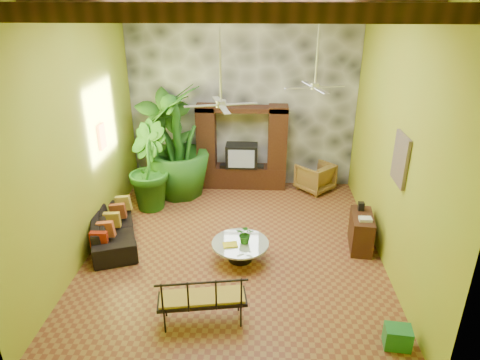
# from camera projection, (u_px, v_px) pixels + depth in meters

# --- Properties ---
(ground) EXTENTS (7.00, 7.00, 0.00)m
(ground) POSITION_uv_depth(u_px,v_px,m) (235.00, 247.00, 9.10)
(ground) COLOR brown
(ground) RESTS_ON ground
(back_wall) EXTENTS (6.00, 0.02, 5.00)m
(back_wall) POSITION_uv_depth(u_px,v_px,m) (243.00, 94.00, 11.28)
(back_wall) COLOR gold
(back_wall) RESTS_ON ground
(left_wall) EXTENTS (0.02, 7.00, 5.00)m
(left_wall) POSITION_uv_depth(u_px,v_px,m) (79.00, 133.00, 8.23)
(left_wall) COLOR gold
(left_wall) RESTS_ON ground
(right_wall) EXTENTS (0.02, 7.00, 5.00)m
(right_wall) POSITION_uv_depth(u_px,v_px,m) (395.00, 138.00, 7.95)
(right_wall) COLOR gold
(right_wall) RESTS_ON ground
(stone_accent_wall) EXTENTS (5.98, 0.10, 4.98)m
(stone_accent_wall) POSITION_uv_depth(u_px,v_px,m) (242.00, 95.00, 11.23)
(stone_accent_wall) COLOR #38393F
(stone_accent_wall) RESTS_ON ground
(ceiling_beams) EXTENTS (5.95, 5.36, 0.22)m
(ceiling_beams) POSITION_uv_depth(u_px,v_px,m) (233.00, 5.00, 7.16)
(ceiling_beams) COLOR #3B1F12
(ceiling_beams) RESTS_ON ceiling
(entertainment_center) EXTENTS (2.40, 0.55, 2.30)m
(entertainment_center) POSITION_uv_depth(u_px,v_px,m) (242.00, 154.00, 11.57)
(entertainment_center) COLOR #32160E
(entertainment_center) RESTS_ON ground
(ceiling_fan_front) EXTENTS (1.28, 1.28, 1.86)m
(ceiling_fan_front) POSITION_uv_depth(u_px,v_px,m) (221.00, 92.00, 7.37)
(ceiling_fan_front) COLOR silver
(ceiling_fan_front) RESTS_ON ceiling
(ceiling_fan_back) EXTENTS (1.28, 1.28, 1.86)m
(ceiling_fan_back) POSITION_uv_depth(u_px,v_px,m) (316.00, 76.00, 8.74)
(ceiling_fan_back) COLOR silver
(ceiling_fan_back) RESTS_ON ceiling
(wall_art_mask) EXTENTS (0.06, 0.32, 0.55)m
(wall_art_mask) POSITION_uv_depth(u_px,v_px,m) (102.00, 136.00, 9.30)
(wall_art_mask) COLOR gold
(wall_art_mask) RESTS_ON left_wall
(wall_art_painting) EXTENTS (0.06, 0.70, 0.90)m
(wall_art_painting) POSITION_uv_depth(u_px,v_px,m) (401.00, 159.00, 7.48)
(wall_art_painting) COLOR navy
(wall_art_painting) RESTS_ON right_wall
(sofa) EXTENTS (1.56, 2.36, 0.64)m
(sofa) POSITION_uv_depth(u_px,v_px,m) (113.00, 227.00, 9.25)
(sofa) COLOR black
(sofa) RESTS_ON ground
(wicker_armchair) EXTENTS (1.18, 1.18, 0.77)m
(wicker_armchair) POSITION_uv_depth(u_px,v_px,m) (315.00, 177.00, 11.58)
(wicker_armchair) COLOR #996337
(wicker_armchair) RESTS_ON ground
(tall_plant_a) EXTENTS (1.70, 1.44, 2.74)m
(tall_plant_a) POSITION_uv_depth(u_px,v_px,m) (166.00, 142.00, 11.19)
(tall_plant_a) COLOR #265D18
(tall_plant_a) RESTS_ON ground
(tall_plant_b) EXTENTS (1.40, 1.50, 2.16)m
(tall_plant_b) POSITION_uv_depth(u_px,v_px,m) (147.00, 166.00, 10.42)
(tall_plant_b) COLOR #216219
(tall_plant_b) RESTS_ON ground
(tall_plant_c) EXTENTS (1.64, 1.64, 2.92)m
(tall_plant_c) POSITION_uv_depth(u_px,v_px,m) (177.00, 142.00, 10.93)
(tall_plant_c) COLOR #246119
(tall_plant_c) RESTS_ON ground
(coffee_table) EXTENTS (1.14, 1.14, 0.40)m
(coffee_table) POSITION_uv_depth(u_px,v_px,m) (240.00, 249.00, 8.59)
(coffee_table) COLOR black
(coffee_table) RESTS_ON ground
(centerpiece_plant) EXTENTS (0.40, 0.37, 0.38)m
(centerpiece_plant) POSITION_uv_depth(u_px,v_px,m) (246.00, 234.00, 8.46)
(centerpiece_plant) COLOR #25681B
(centerpiece_plant) RESTS_ON coffee_table
(yellow_tray) EXTENTS (0.32, 0.26, 0.03)m
(yellow_tray) POSITION_uv_depth(u_px,v_px,m) (230.00, 245.00, 8.43)
(yellow_tray) COLOR gold
(yellow_tray) RESTS_ON coffee_table
(iron_bench) EXTENTS (1.48, 0.74, 0.57)m
(iron_bench) POSITION_uv_depth(u_px,v_px,m) (201.00, 298.00, 6.78)
(iron_bench) COLOR black
(iron_bench) RESTS_ON ground
(side_console) EXTENTS (0.52, 0.98, 0.75)m
(side_console) POSITION_uv_depth(u_px,v_px,m) (361.00, 231.00, 8.97)
(side_console) COLOR #3E2713
(side_console) RESTS_ON ground
(green_bin) EXTENTS (0.43, 0.34, 0.35)m
(green_bin) POSITION_uv_depth(u_px,v_px,m) (398.00, 337.00, 6.51)
(green_bin) COLOR #1E7235
(green_bin) RESTS_ON ground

